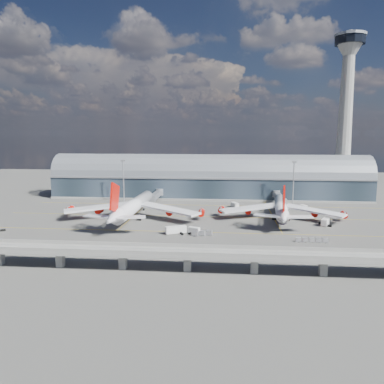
# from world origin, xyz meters

# --- Properties ---
(ground) EXTENTS (500.00, 500.00, 0.00)m
(ground) POSITION_xyz_m (0.00, 0.00, 0.00)
(ground) COLOR #474744
(ground) RESTS_ON ground
(taxi_lines) EXTENTS (200.00, 80.12, 0.01)m
(taxi_lines) POSITION_xyz_m (0.00, 22.11, 0.01)
(taxi_lines) COLOR gold
(taxi_lines) RESTS_ON ground
(terminal) EXTENTS (200.00, 30.00, 28.00)m
(terminal) POSITION_xyz_m (0.00, 77.99, 11.34)
(terminal) COLOR #1F2A33
(terminal) RESTS_ON ground
(control_tower) EXTENTS (19.00, 19.00, 103.00)m
(control_tower) POSITION_xyz_m (85.00, 83.00, 51.64)
(control_tower) COLOR gray
(control_tower) RESTS_ON ground
(guideway) EXTENTS (220.00, 8.50, 7.20)m
(guideway) POSITION_xyz_m (-0.00, -55.00, 5.29)
(guideway) COLOR gray
(guideway) RESTS_ON ground
(floodlight_mast_left) EXTENTS (3.00, 0.70, 25.70)m
(floodlight_mast_left) POSITION_xyz_m (-50.00, 55.00, 13.63)
(floodlight_mast_left) COLOR gray
(floodlight_mast_left) RESTS_ON ground
(floodlight_mast_right) EXTENTS (3.00, 0.70, 25.70)m
(floodlight_mast_right) POSITION_xyz_m (50.00, 55.00, 13.63)
(floodlight_mast_right) COLOR gray
(floodlight_mast_right) RESTS_ON ground
(airliner_left) EXTENTS (69.31, 72.78, 22.21)m
(airliner_left) POSITION_xyz_m (-33.32, 10.87, 6.35)
(airliner_left) COLOR white
(airliner_left) RESTS_ON ground
(airliner_right) EXTENTS (61.57, 64.38, 20.42)m
(airliner_right) POSITION_xyz_m (38.01, 17.93, 5.29)
(airliner_right) COLOR white
(airliner_right) RESTS_ON ground
(jet_bridge_left) EXTENTS (4.40, 28.00, 7.25)m
(jet_bridge_left) POSITION_xyz_m (-29.76, 53.12, 5.18)
(jet_bridge_left) COLOR gray
(jet_bridge_left) RESTS_ON ground
(jet_bridge_right) EXTENTS (4.40, 32.00, 7.25)m
(jet_bridge_right) POSITION_xyz_m (41.69, 51.18, 5.18)
(jet_bridge_right) COLOR gray
(jet_bridge_right) RESTS_ON ground
(service_truck_1) EXTENTS (5.19, 3.85, 2.74)m
(service_truck_1) POSITION_xyz_m (-1.71, -12.41, 1.38)
(service_truck_1) COLOR silver
(service_truck_1) RESTS_ON ground
(service_truck_2) EXTENTS (9.01, 5.99, 3.18)m
(service_truck_2) POSITION_xyz_m (-9.23, -13.21, 1.65)
(service_truck_2) COLOR silver
(service_truck_2) RESTS_ON ground
(service_truck_3) EXTENTS (5.23, 7.17, 3.25)m
(service_truck_3) POSITION_xyz_m (56.24, 6.59, 1.66)
(service_truck_3) COLOR silver
(service_truck_3) RESTS_ON ground
(service_truck_4) EXTENTS (3.71, 5.00, 2.64)m
(service_truck_4) POSITION_xyz_m (53.68, 42.01, 1.33)
(service_truck_4) COLOR silver
(service_truck_4) RESTS_ON ground
(service_truck_5) EXTENTS (4.69, 6.45, 2.92)m
(service_truck_5) POSITION_xyz_m (16.39, 44.32, 1.49)
(service_truck_5) COLOR silver
(service_truck_5) RESTS_ON ground
(cargo_train_0) EXTENTS (8.86, 4.15, 1.94)m
(cargo_train_0) POSITION_xyz_m (1.89, -15.19, 1.01)
(cargo_train_0) COLOR gray
(cargo_train_0) RESTS_ON ground
(cargo_train_1) EXTENTS (12.42, 1.68, 1.65)m
(cargo_train_1) POSITION_xyz_m (44.33, -20.83, 0.86)
(cargo_train_1) COLOR gray
(cargo_train_1) RESTS_ON ground
(cargo_train_2) EXTENTS (8.50, 3.16, 1.86)m
(cargo_train_2) POSITION_xyz_m (44.29, -35.28, 0.97)
(cargo_train_2) COLOR gray
(cargo_train_2) RESTS_ON ground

